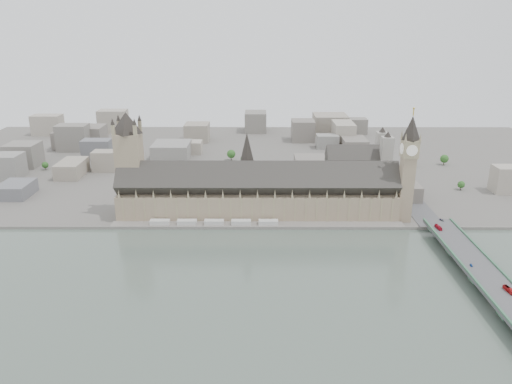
{
  "coord_description": "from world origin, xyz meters",
  "views": [
    {
      "loc": [
        0.26,
        -432.11,
        179.19
      ],
      "look_at": [
        -1.46,
        25.94,
        22.13
      ],
      "focal_mm": 35.0,
      "sensor_mm": 36.0,
      "label": 1
    }
  ],
  "objects_px": {
    "car_approach": "(442,220)",
    "westminster_bridge": "(469,261)",
    "westminster_abbey": "(358,169)",
    "red_bus_south": "(509,290)",
    "red_bus_north": "(438,227)",
    "palace_of_westminster": "(257,194)",
    "car_blue": "(471,265)",
    "elizabeth_tower": "(408,161)",
    "victoria_tower": "(129,159)"
  },
  "relations": [
    {
      "from": "victoria_tower",
      "to": "elizabeth_tower",
      "type": "bearing_deg",
      "value": -3.96
    },
    {
      "from": "red_bus_north",
      "to": "car_approach",
      "type": "bearing_deg",
      "value": 57.29
    },
    {
      "from": "palace_of_westminster",
      "to": "red_bus_north",
      "type": "height_order",
      "value": "palace_of_westminster"
    },
    {
      "from": "elizabeth_tower",
      "to": "car_approach",
      "type": "bearing_deg",
      "value": -43.77
    },
    {
      "from": "elizabeth_tower",
      "to": "westminster_bridge",
      "type": "bearing_deg",
      "value": -75.89
    },
    {
      "from": "red_bus_south",
      "to": "westminster_abbey",
      "type": "bearing_deg",
      "value": 93.23
    },
    {
      "from": "westminster_bridge",
      "to": "car_approach",
      "type": "height_order",
      "value": "car_approach"
    },
    {
      "from": "westminster_bridge",
      "to": "red_bus_south",
      "type": "xyz_separation_m",
      "value": [
        4.01,
        -54.69,
        6.63
      ]
    },
    {
      "from": "victoria_tower",
      "to": "westminster_abbey",
      "type": "bearing_deg",
      "value": 16.5
    },
    {
      "from": "red_bus_north",
      "to": "red_bus_south",
      "type": "height_order",
      "value": "red_bus_south"
    },
    {
      "from": "palace_of_westminster",
      "to": "elizabeth_tower",
      "type": "height_order",
      "value": "elizabeth_tower"
    },
    {
      "from": "palace_of_westminster",
      "to": "car_blue",
      "type": "relative_size",
      "value": 67.61
    },
    {
      "from": "westminster_abbey",
      "to": "car_blue",
      "type": "xyz_separation_m",
      "value": [
        45.21,
        -200.22,
        -14.16
      ]
    },
    {
      "from": "victoria_tower",
      "to": "westminster_bridge",
      "type": "relative_size",
      "value": 0.31
    },
    {
      "from": "victoria_tower",
      "to": "red_bus_south",
      "type": "relative_size",
      "value": 9.23
    },
    {
      "from": "palace_of_westminster",
      "to": "elizabeth_tower",
      "type": "bearing_deg",
      "value": -4.85
    },
    {
      "from": "westminster_abbey",
      "to": "westminster_bridge",
      "type": "bearing_deg",
      "value": -74.36
    },
    {
      "from": "victoria_tower",
      "to": "car_blue",
      "type": "distance_m",
      "value": 310.71
    },
    {
      "from": "westminster_bridge",
      "to": "elizabeth_tower",
      "type": "bearing_deg",
      "value": 104.11
    },
    {
      "from": "red_bus_north",
      "to": "car_approach",
      "type": "distance_m",
      "value": 20.73
    },
    {
      "from": "red_bus_north",
      "to": "car_blue",
      "type": "height_order",
      "value": "red_bus_north"
    },
    {
      "from": "elizabeth_tower",
      "to": "red_bus_north",
      "type": "bearing_deg",
      "value": -68.32
    },
    {
      "from": "westminster_bridge",
      "to": "car_blue",
      "type": "relative_size",
      "value": 82.92
    },
    {
      "from": "elizabeth_tower",
      "to": "victoria_tower",
      "type": "xyz_separation_m",
      "value": [
        -260.0,
        18.0,
        -2.88
      ]
    },
    {
      "from": "victoria_tower",
      "to": "westminster_abbey",
      "type": "distance_m",
      "value": 244.79
    },
    {
      "from": "westminster_abbey",
      "to": "red_bus_north",
      "type": "bearing_deg",
      "value": -71.2
    },
    {
      "from": "red_bus_south",
      "to": "car_blue",
      "type": "relative_size",
      "value": 2.77
    },
    {
      "from": "elizabeth_tower",
      "to": "car_blue",
      "type": "bearing_deg",
      "value": -80.9
    },
    {
      "from": "red_bus_north",
      "to": "victoria_tower",
      "type": "bearing_deg",
      "value": 161.73
    },
    {
      "from": "victoria_tower",
      "to": "red_bus_south",
      "type": "height_order",
      "value": "victoria_tower"
    },
    {
      "from": "red_bus_north",
      "to": "car_approach",
      "type": "height_order",
      "value": "red_bus_north"
    },
    {
      "from": "elizabeth_tower",
      "to": "car_blue",
      "type": "distance_m",
      "value": 123.99
    },
    {
      "from": "westminster_abbey",
      "to": "elizabeth_tower",
      "type": "bearing_deg",
      "value": -72.71
    },
    {
      "from": "car_blue",
      "to": "car_approach",
      "type": "relative_size",
      "value": 0.79
    },
    {
      "from": "victoria_tower",
      "to": "car_approach",
      "type": "distance_m",
      "value": 293.79
    },
    {
      "from": "elizabeth_tower",
      "to": "westminster_bridge",
      "type": "xyz_separation_m",
      "value": [
        24.0,
        -95.5,
        -52.96
      ]
    },
    {
      "from": "elizabeth_tower",
      "to": "westminster_abbey",
      "type": "relative_size",
      "value": 1.58
    },
    {
      "from": "red_bus_south",
      "to": "car_blue",
      "type": "xyz_separation_m",
      "value": [
        -9.88,
        36.97,
        -0.84
      ]
    },
    {
      "from": "palace_of_westminster",
      "to": "car_approach",
      "type": "distance_m",
      "value": 169.74
    },
    {
      "from": "elizabeth_tower",
      "to": "car_approach",
      "type": "relative_size",
      "value": 21.67
    },
    {
      "from": "westminster_bridge",
      "to": "car_approach",
      "type": "distance_m",
      "value": 69.86
    },
    {
      "from": "victoria_tower",
      "to": "car_blue",
      "type": "height_order",
      "value": "victoria_tower"
    },
    {
      "from": "elizabeth_tower",
      "to": "red_bus_north",
      "type": "relative_size",
      "value": 10.44
    },
    {
      "from": "elizabeth_tower",
      "to": "red_bus_south",
      "type": "height_order",
      "value": "elizabeth_tower"
    },
    {
      "from": "westminster_bridge",
      "to": "red_bus_south",
      "type": "relative_size",
      "value": 29.98
    },
    {
      "from": "elizabeth_tower",
      "to": "red_bus_south",
      "type": "xyz_separation_m",
      "value": [
        28.01,
        -150.19,
        -46.33
      ]
    },
    {
      "from": "westminster_abbey",
      "to": "red_bus_north",
      "type": "xyz_separation_m",
      "value": [
        44.73,
        -131.39,
        -13.4
      ]
    },
    {
      "from": "car_approach",
      "to": "westminster_bridge",
      "type": "bearing_deg",
      "value": -112.96
    },
    {
      "from": "red_bus_north",
      "to": "car_blue",
      "type": "relative_size",
      "value": 2.63
    },
    {
      "from": "victoria_tower",
      "to": "westminster_bridge",
      "type": "height_order",
      "value": "victoria_tower"
    }
  ]
}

